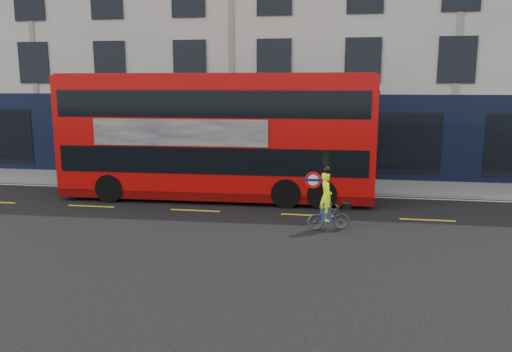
# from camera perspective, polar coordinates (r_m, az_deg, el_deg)

# --- Properties ---
(ground) EXTENTS (120.00, 120.00, 0.00)m
(ground) POSITION_cam_1_polar(r_m,az_deg,el_deg) (16.66, -8.37, -5.20)
(ground) COLOR black
(ground) RESTS_ON ground
(pavement) EXTENTS (60.00, 3.00, 0.12)m
(pavement) POSITION_cam_1_polar(r_m,az_deg,el_deg) (22.76, -3.49, -0.70)
(pavement) COLOR gray
(pavement) RESTS_ON ground
(kerb) EXTENTS (60.00, 0.12, 0.13)m
(kerb) POSITION_cam_1_polar(r_m,az_deg,el_deg) (21.33, -4.36, -1.46)
(kerb) COLOR gray
(kerb) RESTS_ON ground
(building_terrace) EXTENTS (50.00, 10.07, 15.00)m
(building_terrace) POSITION_cam_1_polar(r_m,az_deg,el_deg) (28.80, -0.76, 16.52)
(building_terrace) COLOR beige
(building_terrace) RESTS_ON ground
(road_edge_line) EXTENTS (58.00, 0.10, 0.01)m
(road_edge_line) POSITION_cam_1_polar(r_m,az_deg,el_deg) (21.05, -4.55, -1.79)
(road_edge_line) COLOR silver
(road_edge_line) RESTS_ON ground
(lane_dashes) EXTENTS (58.00, 0.12, 0.01)m
(lane_dashes) POSITION_cam_1_polar(r_m,az_deg,el_deg) (18.05, -6.94, -3.93)
(lane_dashes) COLOR yellow
(lane_dashes) RESTS_ON ground
(bus) EXTENTS (12.12, 3.06, 4.86)m
(bus) POSITION_cam_1_polar(r_m,az_deg,el_deg) (19.53, -4.42, 4.64)
(bus) COLOR #B30807
(bus) RESTS_ON ground
(cyclist) EXTENTS (1.38, 0.75, 2.00)m
(cyclist) POSITION_cam_1_polar(r_m,az_deg,el_deg) (15.61, 8.18, -3.64)
(cyclist) COLOR #494B4E
(cyclist) RESTS_ON ground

